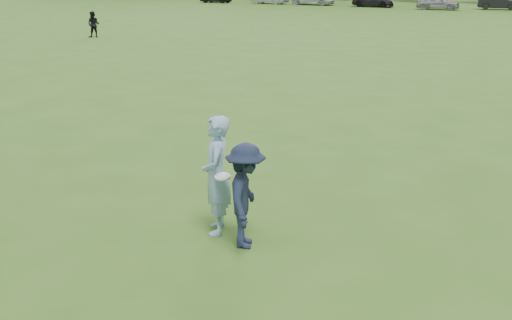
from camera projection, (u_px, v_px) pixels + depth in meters
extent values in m
plane|color=#335919|center=(225.00, 238.00, 10.17)|extent=(200.00, 200.00, 0.00)
imported|color=#7FA1C4|center=(216.00, 175.00, 10.12)|extent=(0.77, 0.89, 2.06)
imported|color=#181F35|center=(246.00, 196.00, 9.65)|extent=(0.98, 1.28, 1.75)
imported|color=black|center=(94.00, 25.00, 38.40)|extent=(0.95, 0.83, 1.65)
imported|color=black|center=(373.00, 1.00, 67.03)|extent=(4.79, 2.23, 1.35)
imported|color=gray|center=(438.00, 2.00, 62.91)|extent=(4.40, 1.81, 1.49)
imported|color=black|center=(499.00, 3.00, 62.88)|extent=(4.29, 1.58, 1.40)
cylinder|color=white|center=(222.00, 177.00, 9.85)|extent=(0.29, 0.28, 0.08)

